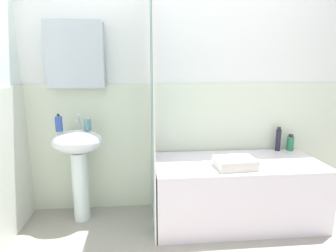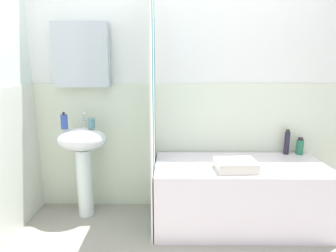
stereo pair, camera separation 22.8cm
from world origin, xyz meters
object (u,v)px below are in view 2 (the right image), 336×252
(soap_dispenser, at_px, (64,122))
(bathtub, at_px, (238,194))
(shampoo_bottle, at_px, (300,147))
(conditioner_bottle, at_px, (287,142))
(sink, at_px, (83,152))
(towel_folded, at_px, (236,165))
(toothbrush_cup, at_px, (91,123))

(soap_dispenser, bearing_deg, bathtub, -4.00)
(bathtub, bearing_deg, soap_dispenser, 176.00)
(shampoo_bottle, xyz_separation_m, conditioner_bottle, (-0.12, 0.01, 0.04))
(shampoo_bottle, bearing_deg, bathtub, -156.47)
(bathtub, bearing_deg, sink, 174.30)
(sink, xyz_separation_m, towel_folded, (1.30, -0.29, -0.01))
(bathtub, bearing_deg, conditioner_bottle, 29.14)
(toothbrush_cup, distance_m, towel_folded, 1.28)
(soap_dispenser, xyz_separation_m, bathtub, (1.51, -0.11, -0.62))
(conditioner_bottle, height_order, towel_folded, conditioner_bottle)
(toothbrush_cup, xyz_separation_m, towel_folded, (1.21, -0.29, -0.28))
(bathtub, relative_size, conditioner_bottle, 6.09)
(toothbrush_cup, height_order, bathtub, toothbrush_cup)
(soap_dispenser, bearing_deg, sink, 13.46)
(conditioner_bottle, bearing_deg, soap_dispenser, -175.13)
(bathtub, height_order, shampoo_bottle, shampoo_bottle)
(bathtub, bearing_deg, towel_folded, -116.02)
(conditioner_bottle, xyz_separation_m, towel_folded, (-0.57, -0.43, -0.07))
(conditioner_bottle, bearing_deg, toothbrush_cup, -175.64)
(shampoo_bottle, distance_m, conditioner_bottle, 0.13)
(shampoo_bottle, bearing_deg, sink, -176.24)
(towel_folded, bearing_deg, bathtub, 63.98)
(sink, relative_size, soap_dispenser, 5.50)
(toothbrush_cup, bearing_deg, conditioner_bottle, 4.36)
(sink, height_order, conditioner_bottle, sink)
(bathtub, xyz_separation_m, shampoo_bottle, (0.62, 0.27, 0.35))
(toothbrush_cup, relative_size, conditioner_bottle, 0.38)
(toothbrush_cup, xyz_separation_m, conditioner_bottle, (1.78, 0.14, -0.21))
(soap_dispenser, bearing_deg, towel_folded, -10.22)
(toothbrush_cup, relative_size, towel_folded, 0.28)
(sink, bearing_deg, toothbrush_cup, 1.85)
(bathtub, distance_m, shampoo_bottle, 0.76)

